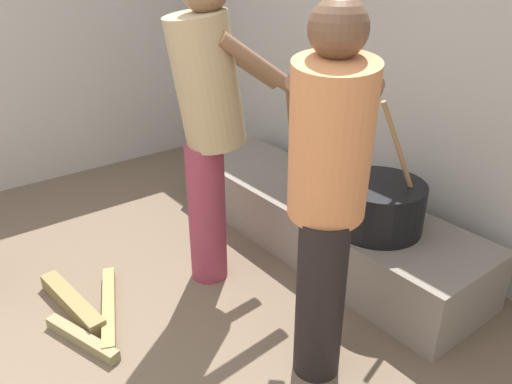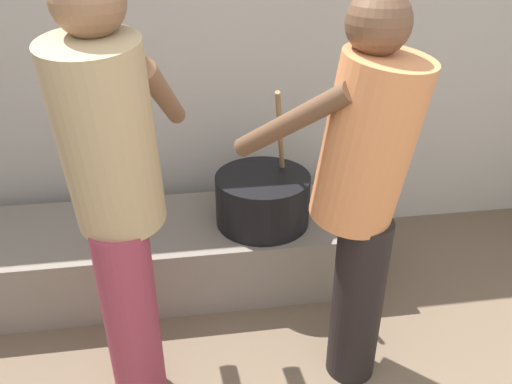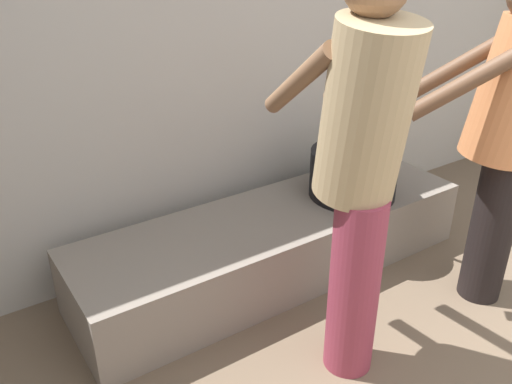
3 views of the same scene
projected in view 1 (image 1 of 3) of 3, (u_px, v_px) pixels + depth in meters
name	position (u px, v px, depth m)	size (l,w,h in m)	color
block_enclosure_rear	(429.00, 88.00, 2.77)	(5.04, 0.20, 1.92)	#ADA8A0
hearth_ledge	(317.00, 219.00, 3.04)	(2.10, 0.60, 0.35)	slate
cooking_pot_main	(378.00, 206.00, 2.54)	(0.46, 0.46, 0.71)	black
cook_in_orange_shirt	(328.00, 185.00, 1.84)	(0.68, 0.68, 1.52)	black
cook_in_tan_shirt	(209.00, 117.00, 2.43)	(0.43, 0.71, 1.61)	#8C3347
firewood_pile	(85.00, 311.00, 2.47)	(0.78, 0.44, 0.08)	olive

